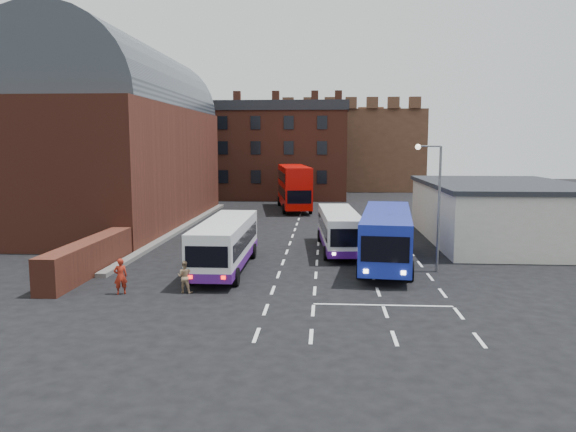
# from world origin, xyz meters

# --- Properties ---
(ground) EXTENTS (180.00, 180.00, 0.00)m
(ground) POSITION_xyz_m (0.00, 0.00, 0.00)
(ground) COLOR black
(railway_station) EXTENTS (12.00, 28.00, 16.00)m
(railway_station) POSITION_xyz_m (-15.50, 21.00, 7.64)
(railway_station) COLOR #602B1E
(railway_station) RESTS_ON ground
(forecourt_wall) EXTENTS (1.20, 10.00, 1.80)m
(forecourt_wall) POSITION_xyz_m (-10.20, 2.00, 0.90)
(forecourt_wall) COLOR #602B1E
(forecourt_wall) RESTS_ON ground
(cream_building) EXTENTS (10.40, 16.40, 4.25)m
(cream_building) POSITION_xyz_m (15.00, 14.00, 2.16)
(cream_building) COLOR beige
(cream_building) RESTS_ON ground
(brick_terrace) EXTENTS (22.00, 10.00, 11.00)m
(brick_terrace) POSITION_xyz_m (-6.00, 46.00, 5.50)
(brick_terrace) COLOR brown
(brick_terrace) RESTS_ON ground
(castle_keep) EXTENTS (22.00, 22.00, 12.00)m
(castle_keep) POSITION_xyz_m (6.00, 66.00, 6.00)
(castle_keep) COLOR brown
(castle_keep) RESTS_ON ground
(bus_white_outbound) EXTENTS (2.57, 10.08, 2.75)m
(bus_white_outbound) POSITION_xyz_m (-3.03, 3.45, 1.62)
(bus_white_outbound) COLOR silver
(bus_white_outbound) RESTS_ON ground
(bus_white_inbound) EXTENTS (2.91, 9.66, 2.60)m
(bus_white_inbound) POSITION_xyz_m (3.39, 9.49, 1.54)
(bus_white_inbound) COLOR silver
(bus_white_inbound) RESTS_ON ground
(bus_blue) EXTENTS (3.95, 11.66, 3.12)m
(bus_blue) POSITION_xyz_m (6.00, 5.29, 1.84)
(bus_blue) COLOR #16259C
(bus_blue) RESTS_ON ground
(bus_red_double) EXTENTS (4.31, 11.90, 4.66)m
(bus_red_double) POSITION_xyz_m (-0.88, 32.40, 2.47)
(bus_red_double) COLOR #BD0601
(bus_red_double) RESTS_ON ground
(street_lamp) EXTENTS (1.40, 0.44, 6.94)m
(street_lamp) POSITION_xyz_m (8.36, 3.77, 4.19)
(street_lamp) COLOR slate
(street_lamp) RESTS_ON ground
(pedestrian_red) EXTENTS (0.73, 0.64, 1.69)m
(pedestrian_red) POSITION_xyz_m (-6.99, -1.97, 0.85)
(pedestrian_red) COLOR #9E2213
(pedestrian_red) RESTS_ON ground
(pedestrian_beige) EXTENTS (0.85, 0.71, 1.55)m
(pedestrian_beige) POSITION_xyz_m (-4.06, -1.52, 0.77)
(pedestrian_beige) COLOR #A18361
(pedestrian_beige) RESTS_ON ground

